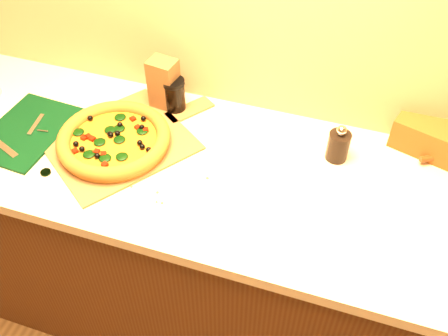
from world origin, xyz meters
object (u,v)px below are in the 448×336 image
pizza_peel (123,140)px  pepper_grinder (338,145)px  pizza (114,140)px  cutting_board (26,131)px  dark_jar (174,95)px

pizza_peel → pepper_grinder: 0.68m
pizza → cutting_board: (-0.31, -0.03, -0.03)m
pepper_grinder → dark_jar: bearing=173.6°
pizza → dark_jar: dark_jar is taller
pepper_grinder → dark_jar: pepper_grinder is taller
cutting_board → pepper_grinder: 1.01m
pepper_grinder → pizza_peel: bearing=-168.2°
pizza_peel → cutting_board: (-0.32, -0.06, 0.00)m
pizza_peel → cutting_board: 0.33m
pizza → pepper_grinder: (0.68, 0.17, 0.02)m
pizza → dark_jar: 0.26m
dark_jar → cutting_board: bearing=-148.0°
pizza → cutting_board: pizza is taller
dark_jar → pepper_grinder: bearing=-6.4°
pizza_peel → pizza: bearing=-70.7°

